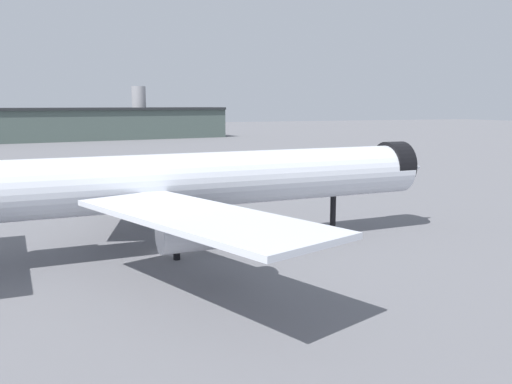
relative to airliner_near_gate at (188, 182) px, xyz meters
name	(u,v)px	position (x,y,z in m)	size (l,w,h in m)	color
ground	(172,251)	(-2.09, 0.27, -8.38)	(900.00, 900.00, 0.00)	slate
airliner_near_gate	(188,182)	(0.00, 0.00, 0.00)	(70.00, 63.92, 19.03)	silver
terminal_building	(14,125)	(-26.34, 213.96, -0.34)	(208.70, 46.38, 26.32)	#475651
service_truck_front	(31,199)	(-18.13, 36.56, -6.79)	(5.43, 5.59, 3.00)	black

